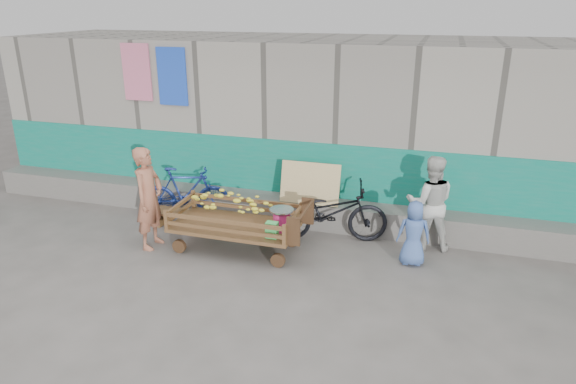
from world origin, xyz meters
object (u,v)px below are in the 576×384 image
(woman, at_px, (430,203))
(vendor_man, at_px, (149,198))
(banana_cart, at_px, (233,213))
(child, at_px, (414,233))
(bicycle_blue, at_px, (186,193))
(bicycle_dark, at_px, (330,212))
(bench, at_px, (185,216))

(woman, bearing_deg, vendor_man, 7.55)
(banana_cart, bearing_deg, child, 6.79)
(banana_cart, relative_size, vendor_man, 1.30)
(woman, distance_m, child, 0.70)
(bicycle_blue, bearing_deg, bicycle_dark, -109.35)
(banana_cart, distance_m, bench, 1.29)
(bench, xyz_separation_m, woman, (3.97, 0.41, 0.54))
(child, height_order, bicycle_dark, child)
(bicycle_blue, bearing_deg, banana_cart, -141.72)
(vendor_man, distance_m, bicycle_blue, 1.21)
(vendor_man, distance_m, child, 4.00)
(woman, bearing_deg, bench, -2.73)
(bicycle_dark, bearing_deg, child, -122.41)
(banana_cart, relative_size, bicycle_dark, 1.14)
(woman, xyz_separation_m, bicycle_blue, (-4.13, -0.03, -0.27))
(banana_cart, xyz_separation_m, woman, (2.86, 0.94, 0.14))
(bench, relative_size, vendor_man, 0.69)
(child, bearing_deg, vendor_man, 0.15)
(bench, bearing_deg, banana_cart, -25.53)
(vendor_man, bearing_deg, banana_cart, -77.97)
(bench, distance_m, woman, 4.03)
(child, distance_m, bicycle_blue, 3.99)
(banana_cart, distance_m, child, 2.70)
(banana_cart, height_order, child, child)
(bench, relative_size, bicycle_dark, 0.61)
(bench, distance_m, bicycle_dark, 2.48)
(bench, height_order, child, child)
(bench, bearing_deg, bicycle_dark, 5.39)
(child, bearing_deg, bicycle_dark, -26.48)
(woman, distance_m, bicycle_blue, 4.14)
(banana_cart, height_order, woman, woman)
(child, bearing_deg, bench, -11.34)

